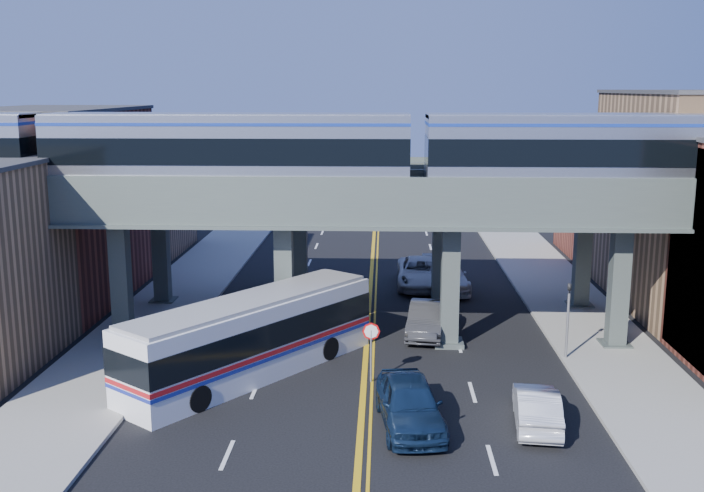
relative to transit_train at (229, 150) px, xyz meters
The scene contains 18 objects.
ground 13.99m from the transit_train, 50.97° to the right, with size 120.00×120.00×0.00m, color black.
sidewalk_west 10.83m from the transit_train, 158.25° to the left, with size 5.00×70.00×0.16m, color gray.
sidewalk_east 20.39m from the transit_train, ahead, with size 5.00×70.00×0.16m, color gray.
building_west_b 14.97m from the transit_train, 146.34° to the left, with size 8.00×14.00×11.00m, color brown.
building_west_c 24.80m from the transit_train, 119.77° to the left, with size 8.00×10.00×8.00m, color #9D7651.
building_east_b 26.46m from the transit_train, 17.75° to the left, with size 8.00×14.00×12.00m, color #9D7651.
building_east_c 33.01m from the transit_train, 40.05° to the left, with size 8.00×10.00×9.00m, color brown.
elevated_viaduct_near 7.14m from the transit_train, ahead, with size 52.00×3.60×7.40m.
elevated_viaduct_far 10.00m from the transit_train, 47.18° to the left, with size 52.00×3.60×7.40m.
transit_train is the anchor object (origin of this frame).
stop_sign 11.42m from the transit_train, 36.38° to the right, with size 0.76×0.09×2.63m.
traffic_signal 17.36m from the transit_train, ahead, with size 0.15×0.18×4.10m.
transit_bus 9.04m from the transit_train, 69.68° to the right, with size 9.99×11.95×3.31m.
car_lane_a 15.20m from the transit_train, 48.77° to the right, with size 2.18×5.42×1.85m, color #10223D.
car_lane_b 12.94m from the transit_train, ahead, with size 1.74×4.99×1.64m, color #303032.
car_lane_c 17.31m from the transit_train, 50.03° to the left, with size 2.93×6.37×1.77m, color #B8B8BB.
car_lane_d 17.76m from the transit_train, 44.30° to the left, with size 2.43×5.99×1.74m, color silver.
car_parked_curb 18.14m from the transit_train, 35.26° to the right, with size 1.55×4.45×1.47m, color silver.
Camera 1 is at (0.77, -28.62, 12.32)m, focal length 40.00 mm.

